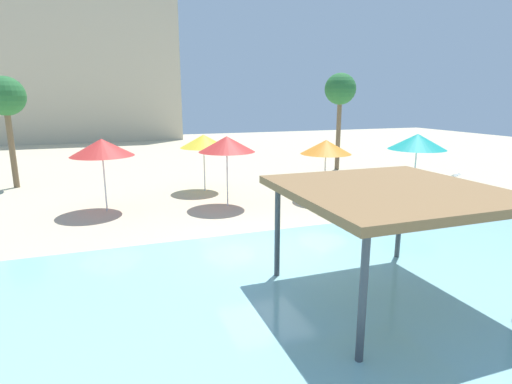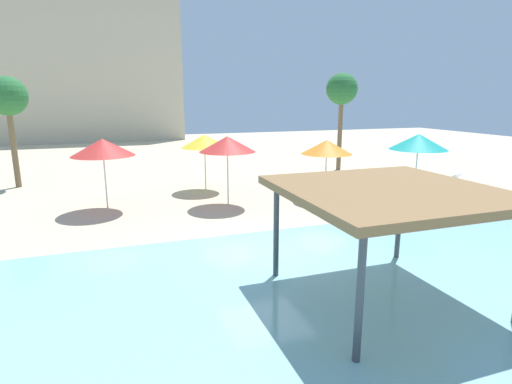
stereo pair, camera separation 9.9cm
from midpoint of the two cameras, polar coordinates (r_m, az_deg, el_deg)
The scene contains 13 objects.
ground_plane at distance 12.48m, azimuth 1.39°, elevation -7.94°, with size 80.00×80.00×0.00m, color beige.
lagoon_water at distance 8.29m, azimuth 15.12°, elevation -19.89°, with size 44.00×13.50×0.04m, color #8CC6CC.
shade_pavilion at distance 9.28m, azimuth 18.26°, elevation -0.32°, with size 4.40×4.40×2.58m.
beach_umbrella_teal_0 at distance 19.01m, azimuth 21.80°, elevation 6.50°, with size 2.44×2.44×2.95m.
beach_umbrella_orange_2 at distance 18.28m, azimuth 9.96°, elevation 6.17°, with size 2.23×2.23×2.66m.
beach_umbrella_red_3 at distance 17.13m, azimuth -20.39°, elevation 5.85°, with size 2.45×2.45×2.91m.
beach_umbrella_red_4 at distance 16.90m, azimuth -3.84°, elevation 6.66°, with size 2.33×2.33×2.93m.
beach_umbrella_yellow_5 at distance 19.87m, azimuth -7.03°, elevation 7.03°, with size 2.26×2.26×2.74m.
lounge_chair_1 at distance 22.73m, azimuth 27.18°, elevation 1.09°, with size 1.10×1.99×0.74m.
lounge_chair_4 at distance 16.67m, azimuth 10.16°, elevation -1.54°, with size 0.86×1.96×0.74m.
palm_tree_1 at distance 26.18m, azimuth 11.95°, elevation 13.57°, with size 1.90×1.90×5.92m.
palm_tree_2 at distance 23.76m, azimuth -31.20°, elevation 11.09°, with size 1.90×1.90×5.49m.
hotel_block_0 at distance 48.88m, azimuth -24.47°, elevation 15.01°, with size 22.37×8.38×14.24m, color beige.
Camera 2 is at (-4.08, -10.92, 4.46)m, focal length 28.76 mm.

